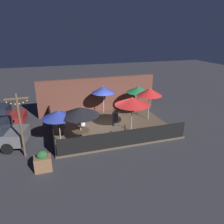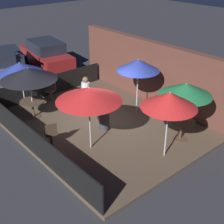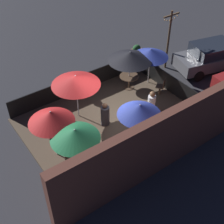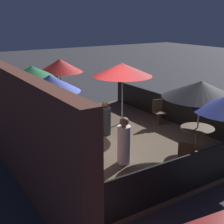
% 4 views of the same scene
% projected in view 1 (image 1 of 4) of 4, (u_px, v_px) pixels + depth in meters
% --- Properties ---
extents(ground_plane, '(60.00, 60.00, 0.00)m').
position_uv_depth(ground_plane, '(110.00, 127.00, 15.02)').
color(ground_plane, '#2D2D33').
extents(patio_deck, '(7.76, 5.96, 0.12)m').
position_uv_depth(patio_deck, '(110.00, 126.00, 15.00)').
color(patio_deck, brown).
rests_on(patio_deck, ground_plane).
extents(building_wall, '(9.36, 0.36, 2.83)m').
position_uv_depth(building_wall, '(98.00, 95.00, 17.40)').
color(building_wall, brown).
rests_on(building_wall, ground_plane).
extents(fence_front, '(7.56, 0.05, 0.95)m').
position_uv_depth(fence_front, '(126.00, 138.00, 12.20)').
color(fence_front, black).
rests_on(fence_front, patio_deck).
extents(fence_side_left, '(0.05, 5.76, 0.95)m').
position_uv_depth(fence_side_left, '(52.00, 126.00, 13.72)').
color(fence_side_left, black).
rests_on(fence_side_left, patio_deck).
extents(patio_umbrella_0, '(2.22, 2.22, 2.13)m').
position_uv_depth(patio_umbrella_0, '(80.00, 111.00, 12.16)').
color(patio_umbrella_0, '#B2B2B7').
rests_on(patio_umbrella_0, patio_deck).
extents(patio_umbrella_1, '(1.83, 1.83, 2.19)m').
position_uv_depth(patio_umbrella_1, '(138.00, 89.00, 16.45)').
color(patio_umbrella_1, '#B2B2B7').
rests_on(patio_umbrella_1, patio_deck).
extents(patio_umbrella_2, '(2.18, 2.18, 2.27)m').
position_uv_depth(patio_umbrella_2, '(132.00, 101.00, 13.44)').
color(patio_umbrella_2, '#B2B2B7').
rests_on(patio_umbrella_2, patio_deck).
extents(patio_umbrella_3, '(1.78, 1.78, 2.31)m').
position_uv_depth(patio_umbrella_3, '(150.00, 92.00, 15.41)').
color(patio_umbrella_3, '#B2B2B7').
rests_on(patio_umbrella_3, patio_deck).
extents(patio_umbrella_4, '(1.74, 1.74, 2.30)m').
position_uv_depth(patio_umbrella_4, '(103.00, 90.00, 16.00)').
color(patio_umbrella_4, '#B2B2B7').
rests_on(patio_umbrella_4, patio_deck).
extents(patio_umbrella_5, '(1.86, 1.86, 2.01)m').
position_uv_depth(patio_umbrella_5, '(58.00, 114.00, 12.05)').
color(patio_umbrella_5, '#B2B2B7').
rests_on(patio_umbrella_5, patio_deck).
extents(dining_table_0, '(0.99, 0.99, 0.73)m').
position_uv_depth(dining_table_0, '(81.00, 132.00, 12.62)').
color(dining_table_0, '#4C3828').
rests_on(dining_table_0, patio_deck).
extents(dining_table_1, '(0.94, 0.94, 0.75)m').
position_uv_depth(dining_table_1, '(138.00, 106.00, 16.93)').
color(dining_table_1, '#4C3828').
rests_on(dining_table_1, patio_deck).
extents(patio_chair_0, '(0.48, 0.48, 0.95)m').
position_uv_depth(patio_chair_0, '(123.00, 132.00, 12.81)').
color(patio_chair_0, '#4C3828').
rests_on(patio_chair_0, patio_deck).
extents(patio_chair_1, '(0.56, 0.56, 0.95)m').
position_uv_depth(patio_chair_1, '(62.00, 126.00, 13.64)').
color(patio_chair_1, '#4C3828').
rests_on(patio_chair_1, patio_deck).
extents(patron_0, '(0.49, 0.49, 1.18)m').
position_uv_depth(patron_0, '(115.00, 118.00, 14.83)').
color(patron_0, '#333338').
rests_on(patron_0, patio_deck).
extents(patron_1, '(0.49, 0.49, 1.33)m').
position_uv_depth(patron_1, '(82.00, 117.00, 14.82)').
color(patron_1, silver).
rests_on(patron_1, patio_deck).
extents(planter_box, '(0.79, 0.55, 1.04)m').
position_uv_depth(planter_box, '(43.00, 162.00, 10.22)').
color(planter_box, brown).
rests_on(planter_box, ground_plane).
extents(light_post, '(1.10, 0.12, 3.43)m').
position_uv_depth(light_post, '(20.00, 122.00, 10.87)').
color(light_post, brown).
rests_on(light_post, ground_plane).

